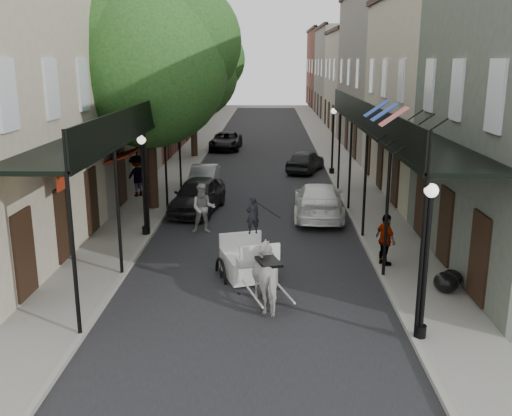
# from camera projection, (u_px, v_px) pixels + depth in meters

# --- Properties ---
(ground) EXTENTS (140.00, 140.00, 0.00)m
(ground) POSITION_uv_depth(u_px,v_px,m) (250.00, 305.00, 15.53)
(ground) COLOR gray
(ground) RESTS_ON ground
(road) EXTENTS (8.00, 90.00, 0.01)m
(road) POSITION_uv_depth(u_px,v_px,m) (261.00, 168.00, 34.87)
(road) COLOR black
(road) RESTS_ON ground
(sidewalk_left) EXTENTS (2.20, 90.00, 0.12)m
(sidewalk_left) POSITION_uv_depth(u_px,v_px,m) (180.00, 167.00, 34.98)
(sidewalk_left) COLOR gray
(sidewalk_left) RESTS_ON ground
(sidewalk_right) EXTENTS (2.20, 90.00, 0.12)m
(sidewalk_right) POSITION_uv_depth(u_px,v_px,m) (343.00, 168.00, 34.74)
(sidewalk_right) COLOR gray
(sidewalk_right) RESTS_ON ground
(building_row_left) EXTENTS (5.00, 80.00, 10.50)m
(building_row_left) POSITION_uv_depth(u_px,v_px,m) (151.00, 76.00, 43.42)
(building_row_left) COLOR #B7AD92
(building_row_left) RESTS_ON ground
(building_row_right) EXTENTS (5.00, 80.00, 10.50)m
(building_row_right) POSITION_uv_depth(u_px,v_px,m) (377.00, 76.00, 43.02)
(building_row_right) COLOR slate
(building_row_right) RESTS_ON ground
(gallery_left) EXTENTS (2.20, 18.05, 4.88)m
(gallery_left) POSITION_uv_depth(u_px,v_px,m) (128.00, 126.00, 21.37)
(gallery_left) COLOR black
(gallery_left) RESTS_ON sidewalk_left
(gallery_right) EXTENTS (2.20, 18.05, 4.88)m
(gallery_right) POSITION_uv_depth(u_px,v_px,m) (385.00, 127.00, 21.14)
(gallery_right) COLOR black
(gallery_right) RESTS_ON sidewalk_right
(tree_near) EXTENTS (7.31, 6.80, 9.63)m
(tree_near) POSITION_uv_depth(u_px,v_px,m) (158.00, 59.00, 23.83)
(tree_near) COLOR #382619
(tree_near) RESTS_ON sidewalk_left
(tree_far) EXTENTS (6.45, 6.00, 8.61)m
(tree_far) POSITION_uv_depth(u_px,v_px,m) (198.00, 69.00, 37.54)
(tree_far) COLOR #382619
(tree_far) RESTS_ON sidewalk_left
(lamppost_right_near) EXTENTS (0.32, 0.32, 3.71)m
(lamppost_right_near) POSITION_uv_depth(u_px,v_px,m) (426.00, 260.00, 12.98)
(lamppost_right_near) COLOR black
(lamppost_right_near) RESTS_ON sidewalk_right
(lamppost_left) EXTENTS (0.32, 0.32, 3.71)m
(lamppost_left) POSITION_uv_depth(u_px,v_px,m) (144.00, 184.00, 20.91)
(lamppost_left) COLOR black
(lamppost_left) RESTS_ON sidewalk_left
(lamppost_right_far) EXTENTS (0.32, 0.32, 3.71)m
(lamppost_right_far) POSITION_uv_depth(u_px,v_px,m) (333.00, 140.00, 32.32)
(lamppost_right_far) COLOR black
(lamppost_right_far) RESTS_ON sidewalk_right
(horse) EXTENTS (1.42, 2.08, 1.61)m
(horse) POSITION_uv_depth(u_px,v_px,m) (270.00, 277.00, 15.30)
(horse) COLOR silver
(horse) RESTS_ON ground
(carriage) EXTENTS (2.13, 2.66, 2.68)m
(carriage) POSITION_uv_depth(u_px,v_px,m) (244.00, 241.00, 17.55)
(carriage) COLOR black
(carriage) RESTS_ON ground
(pedestrian_walking) EXTENTS (1.00, 0.82, 1.93)m
(pedestrian_walking) POSITION_uv_depth(u_px,v_px,m) (203.00, 208.00, 21.74)
(pedestrian_walking) COLOR #A3A39A
(pedestrian_walking) RESTS_ON ground
(pedestrian_sidewalk_left) EXTENTS (1.44, 1.36, 1.95)m
(pedestrian_sidewalk_left) POSITION_uv_depth(u_px,v_px,m) (137.00, 176.00, 27.15)
(pedestrian_sidewalk_left) COLOR gray
(pedestrian_sidewalk_left) RESTS_ON sidewalk_left
(pedestrian_sidewalk_right) EXTENTS (0.75, 1.06, 1.68)m
(pedestrian_sidewalk_right) POSITION_uv_depth(u_px,v_px,m) (386.00, 240.00, 17.98)
(pedestrian_sidewalk_right) COLOR gray
(pedestrian_sidewalk_right) RESTS_ON sidewalk_right
(car_left_near) EXTENTS (2.40, 4.62, 1.50)m
(car_left_near) POSITION_uv_depth(u_px,v_px,m) (198.00, 195.00, 24.77)
(car_left_near) COLOR black
(car_left_near) RESTS_ON ground
(car_left_mid) EXTENTS (1.37, 3.72, 1.22)m
(car_left_mid) POSITION_uv_depth(u_px,v_px,m) (204.00, 178.00, 29.19)
(car_left_mid) COLOR gray
(car_left_mid) RESTS_ON ground
(car_left_far) EXTENTS (2.29, 4.68, 1.28)m
(car_left_far) POSITION_uv_depth(u_px,v_px,m) (226.00, 141.00, 42.09)
(car_left_far) COLOR black
(car_left_far) RESTS_ON ground
(car_right_near) EXTENTS (2.33, 5.10, 1.45)m
(car_right_near) POSITION_uv_depth(u_px,v_px,m) (319.00, 200.00, 23.99)
(car_right_near) COLOR white
(car_right_near) RESTS_ON ground
(car_right_far) EXTENTS (2.75, 4.19, 1.32)m
(car_right_far) POSITION_uv_depth(u_px,v_px,m) (305.00, 161.00, 33.68)
(car_right_far) COLOR black
(car_right_far) RESTS_ON ground
(trash_bags) EXTENTS (0.94, 1.09, 0.58)m
(trash_bags) POSITION_uv_depth(u_px,v_px,m) (448.00, 281.00, 16.17)
(trash_bags) COLOR black
(trash_bags) RESTS_ON sidewalk_right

